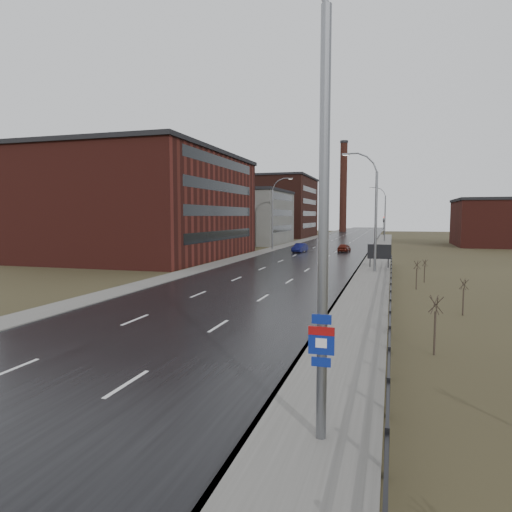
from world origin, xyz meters
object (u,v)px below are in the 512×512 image
Objects in this scene: car_near at (300,248)px; car_far at (344,248)px; billboard at (379,252)px; streetlight_main at (310,187)px.

car_near is 1.06× the size of car_far.
car_near is 6.65m from car_far.
billboard is at bearing -50.11° from car_near.
car_far is at bearing 28.44° from car_near.
car_far is at bearing 94.88° from streetlight_main.
car_far is (-4.96, 58.13, -5.42)m from streetlight_main.
streetlight_main is 57.09m from car_near.
billboard is 21.53m from car_far.
car_near is (-11.16, 55.72, -5.41)m from streetlight_main.
car_near reaches higher than car_far.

